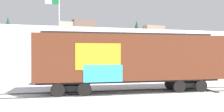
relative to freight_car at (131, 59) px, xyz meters
The scene contains 8 objects.
ground_plane 2.45m from the freight_car, behind, with size 260.00×260.00×0.00m, color silver.
track 2.57m from the freight_car, ahead, with size 59.96×5.80×0.08m.
freight_car is the anchor object (origin of this frame).
flagpole 11.83m from the freight_car, 119.02° to the left, with size 1.60×0.20×9.55m.
hillside 60.57m from the freight_car, 90.02° to the left, with size 137.77×42.37×14.75m.
parked_car_black 8.07m from the freight_car, 130.36° to the left, with size 4.47×2.11×1.68m.
parked_car_tan 6.15m from the freight_car, 73.53° to the left, with size 4.50×2.00×1.78m.
parked_car_silver 10.09m from the freight_car, 38.27° to the left, with size 4.71×2.08×1.68m.
Camera 1 is at (-4.75, -13.58, 2.76)m, focal length 31.99 mm.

